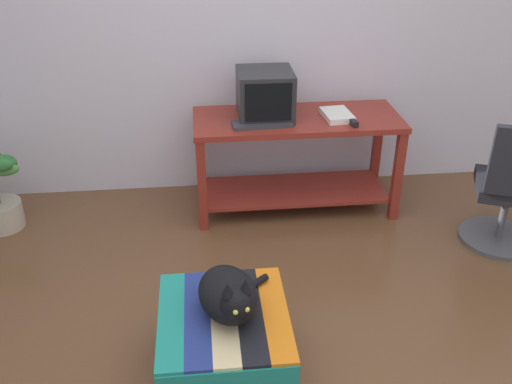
# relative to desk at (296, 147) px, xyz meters

# --- Properties ---
(ground_plane) EXTENTS (14.00, 14.00, 0.00)m
(ground_plane) POSITION_rel_desk_xyz_m (-0.37, -1.60, -0.48)
(ground_plane) COLOR brown
(back_wall) EXTENTS (8.00, 0.10, 2.60)m
(back_wall) POSITION_rel_desk_xyz_m (-0.37, 0.45, 0.82)
(back_wall) COLOR silver
(back_wall) RESTS_ON ground_plane
(desk) EXTENTS (1.44, 0.58, 0.71)m
(desk) POSITION_rel_desk_xyz_m (0.00, 0.00, 0.00)
(desk) COLOR maroon
(desk) RESTS_ON ground_plane
(tv_monitor) EXTENTS (0.37, 0.38, 0.32)m
(tv_monitor) POSITION_rel_desk_xyz_m (-0.22, 0.03, 0.38)
(tv_monitor) COLOR #28282B
(tv_monitor) RESTS_ON desk
(keyboard) EXTENTS (0.41, 0.18, 0.02)m
(keyboard) POSITION_rel_desk_xyz_m (-0.26, -0.13, 0.24)
(keyboard) COLOR #333338
(keyboard) RESTS_ON desk
(book) EXTENTS (0.21, 0.28, 0.04)m
(book) POSITION_rel_desk_xyz_m (0.27, -0.04, 0.25)
(book) COLOR white
(book) RESTS_ON desk
(ottoman_with_blanket) EXTENTS (0.61, 0.68, 0.38)m
(ottoman_with_blanket) POSITION_rel_desk_xyz_m (-0.61, -1.60, -0.29)
(ottoman_with_blanket) COLOR #4C4238
(ottoman_with_blanket) RESTS_ON ground_plane
(cat) EXTENTS (0.39, 0.44, 0.28)m
(cat) POSITION_rel_desk_xyz_m (-0.58, -1.60, 0.01)
(cat) COLOR black
(cat) RESTS_ON ottoman_with_blanket
(office_chair) EXTENTS (0.55, 0.55, 0.89)m
(office_chair) POSITION_rel_desk_xyz_m (1.29, -0.65, -0.10)
(office_chair) COLOR #4C4C51
(office_chair) RESTS_ON ground_plane
(stapler) EXTENTS (0.05, 0.11, 0.04)m
(stapler) POSITION_rel_desk_xyz_m (0.34, -0.18, 0.25)
(stapler) COLOR black
(stapler) RESTS_ON desk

